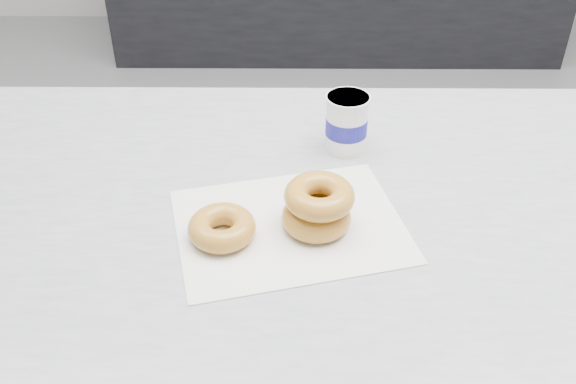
# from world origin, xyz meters

# --- Properties ---
(ground) EXTENTS (5.00, 5.00, 0.00)m
(ground) POSITION_xyz_m (0.00, 0.00, 0.00)
(ground) COLOR gray
(ground) RESTS_ON ground
(counter) EXTENTS (3.06, 0.76, 0.90)m
(counter) POSITION_xyz_m (0.00, -0.60, 0.45)
(counter) COLOR #333335
(counter) RESTS_ON ground
(wax_paper) EXTENTS (0.39, 0.33, 0.00)m
(wax_paper) POSITION_xyz_m (-0.25, -0.67, 0.90)
(wax_paper) COLOR white
(wax_paper) RESTS_ON counter
(donut_single) EXTENTS (0.13, 0.13, 0.04)m
(donut_single) POSITION_xyz_m (-0.35, -0.70, 0.92)
(donut_single) COLOR gold
(donut_single) RESTS_ON wax_paper
(donut_stack) EXTENTS (0.13, 0.13, 0.07)m
(donut_stack) POSITION_xyz_m (-0.21, -0.68, 0.94)
(donut_stack) COLOR gold
(donut_stack) RESTS_ON wax_paper
(coffee_cup) EXTENTS (0.10, 0.10, 0.10)m
(coffee_cup) POSITION_xyz_m (-0.15, -0.45, 0.95)
(coffee_cup) COLOR white
(coffee_cup) RESTS_ON counter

